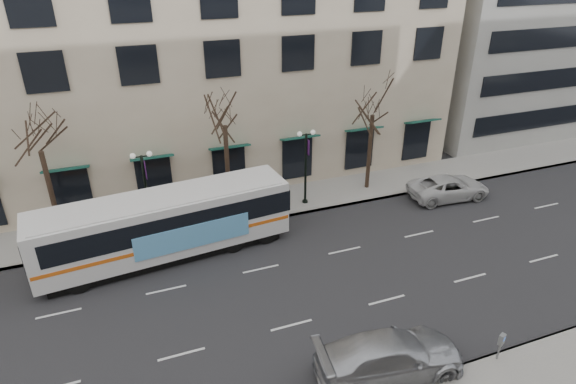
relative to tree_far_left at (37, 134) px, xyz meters
name	(u,v)px	position (x,y,z in m)	size (l,w,h in m)	color
ground	(275,295)	(10.00, -8.80, -6.70)	(160.00, 160.00, 0.00)	black
sidewalk_far	(301,198)	(15.00, 0.20, -6.62)	(80.00, 4.00, 0.15)	gray
tree_far_left	(37,134)	(0.00, 0.00, 0.00)	(3.60, 3.60, 8.34)	black
tree_far_mid	(224,110)	(10.00, 0.00, 0.21)	(3.60, 3.60, 8.55)	black
tree_far_right	(374,101)	(20.00, 0.00, -0.28)	(3.60, 3.60, 8.06)	black
lamp_post_left	(146,189)	(5.01, -0.60, -3.75)	(1.22, 0.45, 5.21)	black
lamp_post_right	(306,164)	(15.01, -0.60, -3.75)	(1.22, 0.45, 5.21)	black
city_bus	(167,223)	(5.68, -3.39, -4.67)	(13.89, 4.30, 3.71)	silver
silver_car	(390,356)	(12.71, -15.00, -5.81)	(2.48, 6.10, 1.77)	#ABADB3
white_pickup	(449,187)	(24.55, -3.14, -5.93)	(2.56, 5.56, 1.55)	silver
pay_station	(501,341)	(17.23, -16.10, -5.60)	(0.33, 0.28, 1.31)	slate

